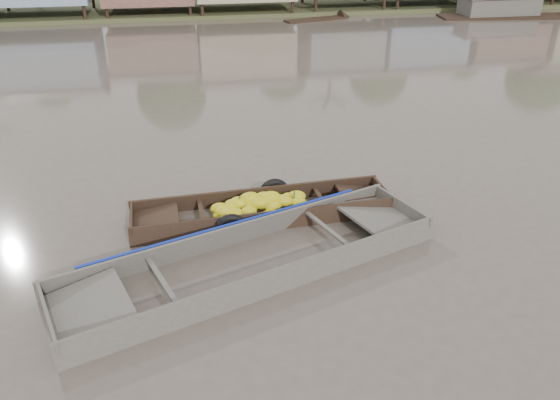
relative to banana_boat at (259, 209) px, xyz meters
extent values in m
plane|color=#51473E|center=(0.63, -1.32, -0.19)|extent=(120.00, 120.00, 0.00)
cube|color=#384723|center=(0.63, 31.68, -0.19)|extent=(120.00, 12.00, 0.50)
cube|color=black|center=(0.09, 0.01, -0.27)|extent=(5.99, 1.42, 0.08)
cube|color=black|center=(0.06, 0.66, -0.03)|extent=(6.07, 0.45, 0.56)
cube|color=black|center=(0.12, -0.63, -0.03)|extent=(6.07, 0.45, 0.56)
cube|color=black|center=(3.05, 0.16, -0.03)|extent=(0.12, 1.32, 0.53)
cube|color=black|center=(2.54, 0.13, 0.04)|extent=(1.08, 1.18, 0.20)
cube|color=black|center=(-2.88, -0.13, -0.03)|extent=(0.12, 1.32, 0.53)
cube|color=black|center=(-2.36, -0.11, 0.04)|extent=(1.08, 1.18, 0.20)
cube|color=black|center=(-1.33, -0.06, 0.09)|extent=(0.16, 1.27, 0.05)
cube|color=black|center=(1.51, 0.08, 0.09)|extent=(0.16, 1.27, 0.05)
ellipsoid|color=yellow|center=(1.13, -0.31, 0.01)|extent=(0.42, 0.30, 0.25)
ellipsoid|color=yellow|center=(-0.60, 0.05, 0.17)|extent=(0.43, 0.31, 0.26)
ellipsoid|color=yellow|center=(-0.66, -0.34, 0.03)|extent=(0.49, 0.35, 0.29)
ellipsoid|color=yellow|center=(0.26, -0.01, 0.29)|extent=(0.51, 0.37, 0.31)
ellipsoid|color=yellow|center=(0.59, -0.14, 0.23)|extent=(0.39, 0.28, 0.23)
ellipsoid|color=yellow|center=(-0.60, -0.24, 0.08)|extent=(0.45, 0.32, 0.27)
ellipsoid|color=yellow|center=(-0.09, 0.27, 0.12)|extent=(0.41, 0.29, 0.24)
ellipsoid|color=yellow|center=(0.39, 0.43, 0.07)|extent=(0.42, 0.30, 0.25)
ellipsoid|color=yellow|center=(-0.61, -0.33, 0.01)|extent=(0.49, 0.35, 0.29)
ellipsoid|color=yellow|center=(-0.10, 0.22, 0.16)|extent=(0.45, 0.32, 0.27)
ellipsoid|color=yellow|center=(0.21, -0.34, 0.04)|extent=(0.41, 0.29, 0.24)
ellipsoid|color=yellow|center=(-0.20, 0.05, 0.29)|extent=(0.48, 0.34, 0.28)
ellipsoid|color=yellow|center=(0.29, -0.17, 0.15)|extent=(0.44, 0.31, 0.26)
ellipsoid|color=yellow|center=(-0.28, -0.29, 0.15)|extent=(0.39, 0.28, 0.23)
ellipsoid|color=yellow|center=(-0.70, -0.23, 0.07)|extent=(0.50, 0.36, 0.30)
ellipsoid|color=yellow|center=(-0.90, -0.09, -0.01)|extent=(0.39, 0.28, 0.23)
ellipsoid|color=yellow|center=(0.03, 0.15, 0.19)|extent=(0.48, 0.34, 0.28)
ellipsoid|color=yellow|center=(0.00, -0.15, 0.26)|extent=(0.48, 0.34, 0.28)
ellipsoid|color=yellow|center=(-0.84, -0.39, -0.03)|extent=(0.40, 0.29, 0.24)
ellipsoid|color=yellow|center=(-0.91, 0.10, 0.06)|extent=(0.46, 0.33, 0.27)
ellipsoid|color=yellow|center=(0.48, -0.03, 0.21)|extent=(0.46, 0.33, 0.27)
ellipsoid|color=yellow|center=(-0.16, 0.14, 0.17)|extent=(0.44, 0.32, 0.26)
ellipsoid|color=yellow|center=(0.94, 0.28, 0.10)|extent=(0.49, 0.35, 0.29)
ellipsoid|color=yellow|center=(-0.23, 0.31, 0.17)|extent=(0.40, 0.28, 0.24)
ellipsoid|color=yellow|center=(0.17, -0.09, 0.20)|extent=(0.45, 0.32, 0.27)
ellipsoid|color=yellow|center=(-0.81, -0.07, 0.08)|extent=(0.50, 0.36, 0.30)
ellipsoid|color=yellow|center=(-0.46, 0.05, 0.19)|extent=(0.50, 0.36, 0.30)
ellipsoid|color=yellow|center=(0.34, 0.39, 0.08)|extent=(0.43, 0.31, 0.26)
ellipsoid|color=yellow|center=(0.12, 0.11, 0.27)|extent=(0.38, 0.27, 0.23)
ellipsoid|color=yellow|center=(0.76, 0.34, 0.05)|extent=(0.44, 0.31, 0.26)
ellipsoid|color=yellow|center=(0.90, -0.10, 0.12)|extent=(0.46, 0.33, 0.27)
ellipsoid|color=yellow|center=(-0.14, -0.08, 0.20)|extent=(0.47, 0.33, 0.28)
cylinder|color=#3F6626|center=(-0.45, -0.01, 0.29)|extent=(0.04, 0.04, 0.19)
cylinder|color=#3F6626|center=(0.30, 0.02, 0.29)|extent=(0.04, 0.04, 0.19)
cylinder|color=#3F6626|center=(0.84, 0.05, 0.29)|extent=(0.04, 0.04, 0.19)
torus|color=black|center=(0.48, 0.77, 0.00)|extent=(0.78, 0.23, 0.78)
torus|color=black|center=(-0.74, -0.76, 0.00)|extent=(0.76, 0.23, 0.75)
cube|color=#433E39|center=(-0.44, -2.01, -0.27)|extent=(7.81, 4.13, 0.08)
cube|color=#433E39|center=(-0.76, -1.12, 0.01)|extent=(7.47, 2.78, 0.63)
cube|color=#433E39|center=(-0.13, -2.90, 0.01)|extent=(7.47, 2.78, 0.63)
cube|color=#433E39|center=(3.18, -0.73, 0.01)|extent=(0.70, 1.83, 0.60)
cube|color=#433E39|center=(2.55, -0.95, 0.08)|extent=(1.81, 2.01, 0.25)
cube|color=#433E39|center=(-4.07, -3.29, 0.01)|extent=(0.70, 1.83, 0.60)
cube|color=#433E39|center=(-3.44, -3.07, 0.08)|extent=(1.81, 2.01, 0.25)
cube|color=#433E39|center=(-2.18, -2.62, 0.13)|extent=(0.71, 1.77, 0.05)
cube|color=#433E39|center=(1.29, -1.40, 0.13)|extent=(0.71, 1.77, 0.05)
cube|color=#665E54|center=(-0.44, -2.01, -0.22)|extent=(6.02, 3.37, 0.02)
cube|color=navy|center=(-0.78, -1.06, 0.25)|extent=(6.03, 2.21, 0.16)
torus|color=olive|center=(2.69, -1.23, -0.19)|extent=(0.44, 0.44, 0.06)
torus|color=olive|center=(2.69, -1.23, -0.15)|extent=(0.36, 0.36, 0.06)
cube|color=black|center=(7.28, 24.38, -0.24)|extent=(4.19, 1.94, 0.35)
cube|color=black|center=(20.08, 23.09, -0.24)|extent=(9.27, 3.12, 0.35)
cube|color=black|center=(19.63, 23.68, 0.36)|extent=(5.00, 2.00, 1.20)
camera|label=1|loc=(-1.53, -10.99, 6.19)|focal=35.00mm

